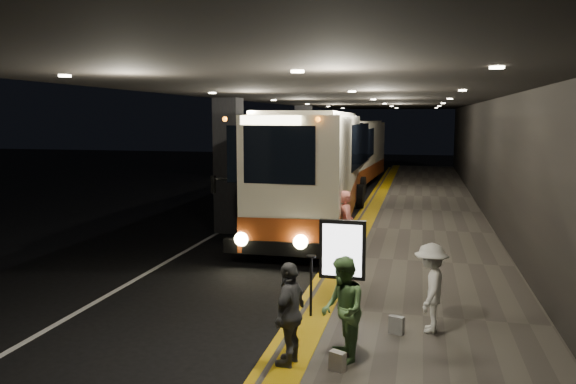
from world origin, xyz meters
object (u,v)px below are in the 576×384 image
at_px(bag_plain, 337,361).
at_px(stanchion_post, 311,287).
at_px(coach_second, 351,156).
at_px(bag_polka, 396,325).
at_px(coach_main, 316,173).
at_px(passenger_waiting_grey, 290,314).
at_px(passenger_boarding, 346,224).
at_px(info_sign, 342,252).
at_px(passenger_waiting_white, 431,288).
at_px(passenger_waiting_green, 343,309).

distance_m(bag_plain, stanchion_post, 2.28).
relative_size(coach_second, stanchion_post, 9.89).
relative_size(bag_polka, bag_plain, 1.07).
bearing_deg(coach_main, stanchion_post, -83.85).
height_order(coach_main, passenger_waiting_grey, coach_main).
relative_size(bag_polka, stanchion_post, 0.27).
distance_m(passenger_boarding, info_sign, 4.34).
height_order(coach_second, passenger_boarding, coach_second).
bearing_deg(passenger_boarding, passenger_waiting_white, -167.27).
relative_size(passenger_waiting_green, stanchion_post, 1.40).
bearing_deg(stanchion_post, passenger_waiting_grey, -87.63).
bearing_deg(stanchion_post, passenger_waiting_green, -64.62).
bearing_deg(bag_polka, bag_plain, -115.46).
bearing_deg(bag_plain, passenger_waiting_green, 86.96).
bearing_deg(passenger_waiting_white, coach_main, -152.64).
xyz_separation_m(passenger_waiting_green, info_sign, (-0.28, 1.91, 0.41)).
distance_m(coach_main, passenger_waiting_grey, 11.68).
distance_m(passenger_waiting_green, bag_plain, 0.75).
bearing_deg(coach_second, passenger_waiting_green, -79.99).
bearing_deg(passenger_waiting_green, coach_main, 173.51).
bearing_deg(stanchion_post, passenger_waiting_white, -5.64).
xyz_separation_m(passenger_waiting_white, bag_plain, (-1.31, -1.88, -0.62)).
height_order(bag_plain, info_sign, info_sign).
bearing_deg(bag_polka, passenger_boarding, 106.95).
relative_size(passenger_waiting_grey, bag_polka, 5.10).
relative_size(passenger_waiting_grey, bag_plain, 5.46).
height_order(coach_second, passenger_waiting_white, coach_second).
bearing_deg(bag_plain, coach_second, 96.57).
height_order(passenger_boarding, bag_polka, passenger_boarding).
xyz_separation_m(passenger_boarding, bag_plain, (0.75, -6.57, -0.74)).
height_order(coach_second, stanchion_post, coach_second).
bearing_deg(info_sign, bag_plain, -82.42).
height_order(passenger_boarding, passenger_waiting_white, passenger_boarding).
distance_m(passenger_boarding, bag_polka, 5.24).
distance_m(coach_main, coach_second, 11.51).
bearing_deg(coach_second, passenger_waiting_white, -76.11).
bearing_deg(passenger_waiting_grey, passenger_waiting_white, 142.08).
bearing_deg(passenger_waiting_white, bag_plain, -28.80).
bearing_deg(coach_main, info_sign, -80.45).
height_order(passenger_waiting_green, passenger_waiting_grey, passenger_waiting_green).
height_order(coach_main, bag_plain, coach_main).
bearing_deg(coach_main, bag_plain, -81.81).
height_order(coach_main, coach_second, coach_main).
bearing_deg(stanchion_post, bag_plain, -69.11).
bearing_deg(passenger_waiting_green, bag_plain, -22.09).
relative_size(passenger_boarding, passenger_waiting_green, 1.11).
xyz_separation_m(coach_main, passenger_waiting_white, (3.78, -9.67, -0.93)).
relative_size(coach_main, passenger_waiting_white, 8.15).
relative_size(passenger_waiting_grey, stanchion_post, 1.38).
distance_m(passenger_waiting_green, stanchion_post, 1.92).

